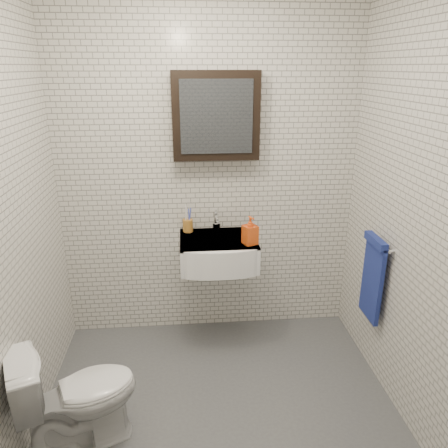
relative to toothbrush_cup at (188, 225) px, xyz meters
name	(u,v)px	position (x,y,z in m)	size (l,w,h in m)	color
ground	(221,411)	(0.16, -0.94, -0.90)	(2.20, 2.00, 0.01)	#4D4F54
room_shell	(220,182)	(0.16, -0.94, 0.56)	(2.22, 2.02, 2.51)	silver
washbasin	(219,253)	(0.21, -0.21, -0.15)	(0.55, 0.50, 0.20)	white
faucet	(216,222)	(0.21, -0.01, 0.02)	(0.06, 0.20, 0.15)	silver
mirror_cabinet	(216,116)	(0.21, -0.01, 0.80)	(0.60, 0.15, 0.60)	black
towel_rail	(373,275)	(1.21, -0.59, -0.18)	(0.09, 0.30, 0.58)	silver
toothbrush_cup	(188,225)	(0.00, 0.00, 0.00)	(0.10, 0.10, 0.21)	#A9702A
soap_bottle	(250,230)	(0.43, -0.28, 0.05)	(0.09, 0.09, 0.20)	orange
toilet	(77,395)	(-0.64, -1.09, -0.58)	(0.37, 0.64, 0.65)	white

